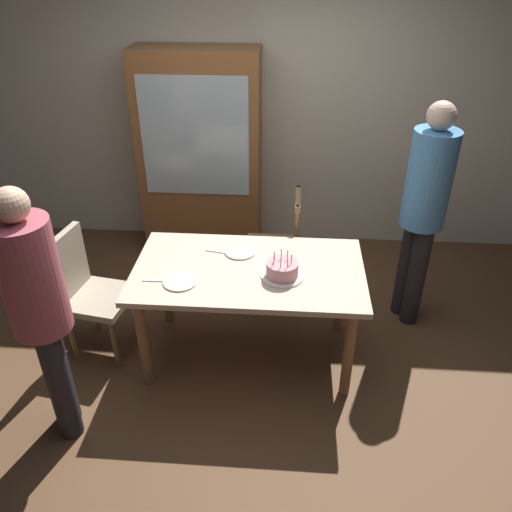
{
  "coord_description": "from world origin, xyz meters",
  "views": [
    {
      "loc": [
        0.26,
        -2.87,
        2.63
      ],
      "look_at": [
        0.05,
        0.0,
        0.86
      ],
      "focal_mm": 35.68,
      "sensor_mm": 36.0,
      "label": 1
    }
  ],
  "objects": [
    {
      "name": "dining_table",
      "position": [
        0.0,
        0.0,
        0.66
      ],
      "size": [
        1.56,
        0.9,
        0.76
      ],
      "color": "beige",
      "rests_on": "ground"
    },
    {
      "name": "fork_near_celebrant",
      "position": [
        -0.59,
        -0.2,
        0.76
      ],
      "size": [
        0.18,
        0.02,
        0.01
      ],
      "primitive_type": "cube",
      "rotation": [
        0.0,
        0.0,
        0.03
      ],
      "color": "silver",
      "rests_on": "dining_table"
    },
    {
      "name": "chair_spindle_back",
      "position": [
        0.16,
        0.77,
        0.46
      ],
      "size": [
        0.44,
        0.44,
        0.95
      ],
      "color": "#9E7042",
      "rests_on": "ground"
    },
    {
      "name": "person_celebrant",
      "position": [
        -1.08,
        -0.75,
        0.94
      ],
      "size": [
        0.32,
        0.32,
        1.65
      ],
      "color": "#262328",
      "rests_on": "ground"
    },
    {
      "name": "ground",
      "position": [
        0.0,
        0.0,
        0.0
      ],
      "size": [
        6.4,
        6.4,
        0.0
      ],
      "primitive_type": "plane",
      "color": "brown"
    },
    {
      "name": "plate_far_side",
      "position": [
        -0.08,
        0.2,
        0.76
      ],
      "size": [
        0.22,
        0.22,
        0.01
      ],
      "primitive_type": "cylinder",
      "color": "silver",
      "rests_on": "dining_table"
    },
    {
      "name": "fork_far_side",
      "position": [
        -0.24,
        0.19,
        0.76
      ],
      "size": [
        0.18,
        0.05,
        0.01
      ],
      "primitive_type": "cube",
      "rotation": [
        0.0,
        0.0,
        -0.2
      ],
      "color": "silver",
      "rests_on": "dining_table"
    },
    {
      "name": "plate_near_celebrant",
      "position": [
        -0.43,
        -0.2,
        0.76
      ],
      "size": [
        0.22,
        0.22,
        0.01
      ],
      "primitive_type": "cylinder",
      "color": "silver",
      "rests_on": "dining_table"
    },
    {
      "name": "birthday_cake",
      "position": [
        0.23,
        -0.09,
        0.81
      ],
      "size": [
        0.28,
        0.28,
        0.18
      ],
      "color": "silver",
      "rests_on": "dining_table"
    },
    {
      "name": "china_cabinet",
      "position": [
        -0.58,
        1.56,
        0.95
      ],
      "size": [
        1.1,
        0.45,
        1.9
      ],
      "color": "brown",
      "rests_on": "ground"
    },
    {
      "name": "back_wall",
      "position": [
        0.0,
        1.85,
        1.3
      ],
      "size": [
        6.4,
        0.1,
        2.6
      ],
      "primitive_type": "cube",
      "color": "beige",
      "rests_on": "ground"
    },
    {
      "name": "person_guest",
      "position": [
        1.24,
        0.54,
        1.01
      ],
      "size": [
        0.32,
        0.32,
        1.76
      ],
      "color": "#262328",
      "rests_on": "ground"
    },
    {
      "name": "chair_upholstered",
      "position": [
        -1.17,
        0.01,
        0.53
      ],
      "size": [
        0.51,
        0.51,
        0.95
      ],
      "color": "tan",
      "rests_on": "ground"
    }
  ]
}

